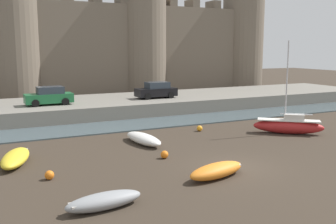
% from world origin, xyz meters
% --- Properties ---
extents(ground_plane, '(160.00, 160.00, 0.00)m').
position_xyz_m(ground_plane, '(0.00, 0.00, 0.00)').
color(ground_plane, '#382D23').
extents(water_channel, '(80.00, 4.50, 0.10)m').
position_xyz_m(water_channel, '(0.00, 13.20, 0.05)').
color(water_channel, '#47565B').
rests_on(water_channel, ground).
extents(quay_road, '(60.65, 10.00, 1.32)m').
position_xyz_m(quay_road, '(0.00, 20.45, 0.66)').
color(quay_road, slate).
rests_on(quay_road, ground).
extents(castle, '(55.48, 6.82, 19.83)m').
position_xyz_m(castle, '(-0.00, 32.35, 7.55)').
color(castle, '#706354').
rests_on(castle, ground).
extents(rowboat_midflat_centre, '(3.27, 1.30, 0.66)m').
position_xyz_m(rowboat_midflat_centre, '(-7.96, -2.27, 0.35)').
color(rowboat_midflat_centre, gray).
rests_on(rowboat_midflat_centre, ground).
extents(sailboat_midflat_right, '(4.64, 4.16, 6.87)m').
position_xyz_m(sailboat_midflat_right, '(8.50, 5.15, 0.63)').
color(sailboat_midflat_right, red).
rests_on(sailboat_midflat_right, ground).
extents(rowboat_foreground_centre, '(1.74, 4.10, 0.68)m').
position_xyz_m(rowboat_foreground_centre, '(-2.43, 7.02, 0.35)').
color(rowboat_foreground_centre, silver).
rests_on(rowboat_foreground_centre, ground).
extents(rowboat_near_channel_left, '(3.62, 1.92, 0.72)m').
position_xyz_m(rowboat_near_channel_left, '(-1.84, -1.00, 0.38)').
color(rowboat_near_channel_left, orange).
rests_on(rowboat_near_channel_left, ground).
extents(rowboat_foreground_right, '(2.36, 4.06, 0.71)m').
position_xyz_m(rowboat_foreground_right, '(-10.55, 5.77, 0.37)').
color(rowboat_foreground_right, yellow).
rests_on(rowboat_foreground_right, ground).
extents(mooring_buoy_near_shore, '(0.46, 0.46, 0.46)m').
position_xyz_m(mooring_buoy_near_shore, '(-2.69, 3.21, 0.23)').
color(mooring_buoy_near_shore, orange).
rests_on(mooring_buoy_near_shore, ground).
extents(mooring_buoy_off_centre, '(0.44, 0.44, 0.44)m').
position_xyz_m(mooring_buoy_off_centre, '(2.98, 8.81, 0.22)').
color(mooring_buoy_off_centre, orange).
rests_on(mooring_buoy_off_centre, ground).
extents(mooring_buoy_mid_mud, '(0.45, 0.45, 0.45)m').
position_xyz_m(mooring_buoy_mid_mud, '(-9.32, 2.32, 0.23)').
color(mooring_buoy_mid_mud, orange).
rests_on(mooring_buoy_mid_mud, ground).
extents(car_quay_centre_west, '(4.12, 1.92, 1.62)m').
position_xyz_m(car_quay_centre_west, '(4.07, 19.25, 2.10)').
color(car_quay_centre_west, black).
rests_on(car_quay_centre_west, quay_road).
extents(car_quay_east, '(4.12, 1.92, 1.62)m').
position_xyz_m(car_quay_east, '(-6.47, 19.05, 2.10)').
color(car_quay_east, '#1E6638').
rests_on(car_quay_east, quay_road).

